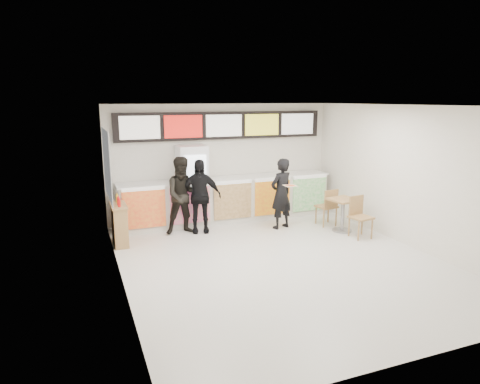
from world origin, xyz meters
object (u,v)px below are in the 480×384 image
customer_left (184,196)px  cafe_table (343,209)px  service_counter (228,199)px  drinks_fridge (192,186)px  condiment_ledge (120,224)px  customer_mid (199,196)px  customer_main (281,194)px

customer_left → cafe_table: size_ratio=1.09×
service_counter → drinks_fridge: 1.03m
drinks_fridge → condiment_ledge: drinks_fridge is taller
customer_mid → drinks_fridge: bearing=101.9°
service_counter → cafe_table: (2.26, -1.84, -0.02)m
service_counter → customer_left: bearing=-154.4°
customer_mid → condiment_ledge: 1.93m
customer_main → cafe_table: 1.51m
drinks_fridge → condiment_ledge: 2.16m
service_counter → customer_main: 1.49m
drinks_fridge → customer_left: drinks_fridge is taller
service_counter → customer_mid: 1.20m
customer_left → cafe_table: (3.58, -1.21, -0.36)m
customer_mid → cafe_table: size_ratio=1.05×
service_counter → customer_main: size_ratio=3.21×
condiment_ledge → customer_left: bearing=10.0°
customer_main → drinks_fridge: bearing=-47.1°
service_counter → customer_left: (-1.32, -0.63, 0.34)m
service_counter → customer_mid: size_ratio=3.17×
drinks_fridge → customer_main: size_ratio=1.16×
service_counter → cafe_table: size_ratio=3.34×
customer_left → customer_mid: size_ratio=1.04×
drinks_fridge → customer_mid: (-0.02, -0.68, -0.12)m
service_counter → drinks_fridge: (-0.93, 0.02, 0.43)m
customer_left → customer_mid: (0.37, -0.03, -0.03)m
drinks_fridge → customer_main: bearing=-29.6°
customer_mid → cafe_table: bearing=-6.7°
cafe_table → condiment_ledge: size_ratio=1.56×
condiment_ledge → customer_main: bearing=-2.7°
drinks_fridge → condiment_ledge: bearing=-154.2°
drinks_fridge → service_counter: bearing=-1.0°
customer_main → service_counter: bearing=-64.9°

